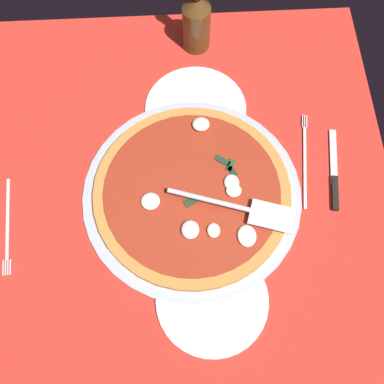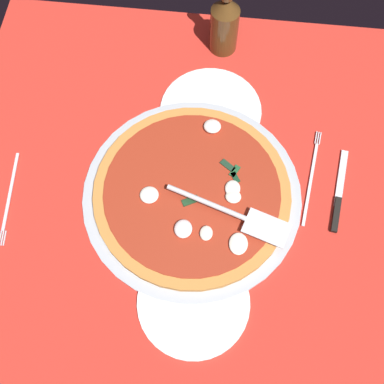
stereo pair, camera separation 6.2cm
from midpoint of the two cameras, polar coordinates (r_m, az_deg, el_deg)
name	(u,v)px [view 1 (the left image)]	position (r cm, az deg, el deg)	size (l,w,h in cm)	color
ground_plane	(169,188)	(98.86, -4.51, 0.35)	(91.31, 91.31, 0.80)	red
checker_pattern	(169,187)	(98.45, -4.53, 0.46)	(91.31, 91.31, 0.10)	silver
pizza_pan	(192,195)	(96.83, -1.82, -0.50)	(44.04, 44.04, 1.09)	#AFB8C1
dinner_plate_left	(196,109)	(106.64, -1.24, 9.72)	(22.12, 22.12, 1.00)	white
dinner_plate_right	(212,300)	(90.63, 0.42, -12.88)	(20.82, 20.82, 1.00)	white
pizza	(193,192)	(95.54, -1.79, -0.20)	(39.50, 39.50, 2.98)	#C77F39
pizza_server	(237,207)	(91.77, 3.43, -1.95)	(10.57, 24.52, 1.00)	silver
place_setting_far	(320,169)	(102.16, 13.26, 2.53)	(23.06, 15.73, 1.40)	white
beer_bottle	(196,20)	(111.80, -1.17, 19.69)	(6.38, 6.38, 21.90)	#533517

